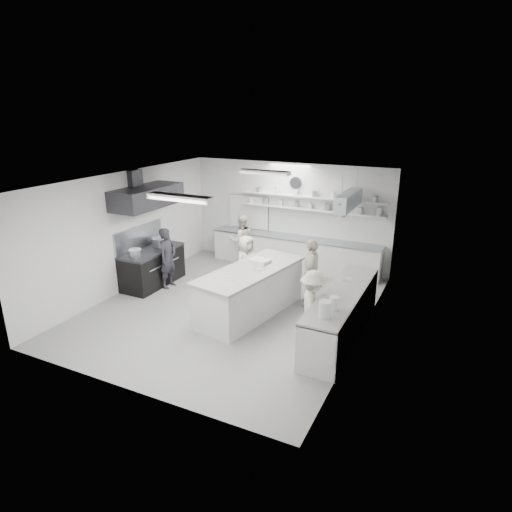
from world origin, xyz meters
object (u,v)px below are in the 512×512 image
at_px(stove, 153,268).
at_px(back_counter, 294,253).
at_px(right_counter, 341,316).
at_px(prep_island, 250,292).
at_px(cook_back, 241,240).
at_px(cook_stove, 168,258).

bearing_deg(stove, back_counter, 43.99).
distance_m(stove, right_counter, 5.28).
distance_m(prep_island, cook_back, 3.34).
distance_m(back_counter, cook_back, 1.59).
bearing_deg(cook_stove, right_counter, -98.90).
bearing_deg(cook_back, prep_island, 76.89).
relative_size(back_counter, cook_back, 3.31).
height_order(stove, back_counter, back_counter).
distance_m(right_counter, cook_back, 4.91).
relative_size(stove, prep_island, 0.65).
bearing_deg(prep_island, back_counter, 104.10).
bearing_deg(right_counter, cook_stove, 172.42).
relative_size(back_counter, prep_island, 1.80).
bearing_deg(back_counter, cook_stove, -131.01).
relative_size(stove, cook_back, 1.19).
bearing_deg(stove, prep_island, -8.04).
height_order(stove, cook_back, cook_back).
bearing_deg(stove, right_counter, -6.52).
relative_size(prep_island, cook_stove, 1.76).
xyz_separation_m(right_counter, cook_stove, (-4.76, 0.63, 0.32)).
height_order(stove, prep_island, prep_island).
distance_m(stove, cook_stove, 0.60).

